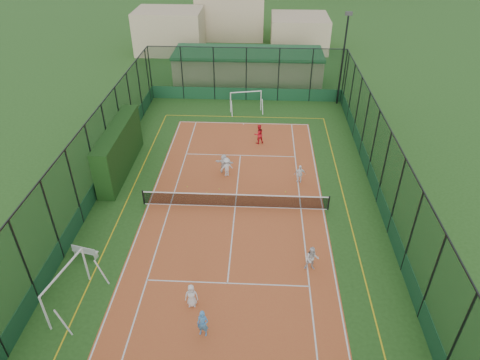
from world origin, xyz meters
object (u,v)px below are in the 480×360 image
object	(u,v)px
child_near_left	(191,296)
coach	(259,134)
futsal_goal_far	(246,102)
child_far_back	(224,163)
futsal_goal_near	(67,287)
child_far_left	(227,167)
child_near_mid	(203,324)
white_bench	(85,251)
child_far_right	(300,174)
clubhouse	(248,67)
child_near_right	(312,259)
floodlight_ne	(343,60)

from	to	relation	value
child_near_left	coach	world-z (taller)	coach
futsal_goal_far	child_far_back	distance (m)	10.48
futsal_goal_near	child_far_left	distance (m)	13.33
child_near_mid	child_far_left	size ratio (longest dim) A/B	1.02
white_bench	child_far_right	bearing A→B (deg)	46.50
child_near_left	child_near_mid	size ratio (longest dim) A/B	0.90
clubhouse	futsal_goal_far	size ratio (longest dim) A/B	5.32
child_near_left	futsal_goal_far	bearing A→B (deg)	81.28
futsal_goal_far	child_far_right	xyz separation A→B (m)	(4.12, -11.44, -0.25)
child_near_right	child_far_right	distance (m)	8.16
futsal_goal_far	child_far_right	world-z (taller)	futsal_goal_far
futsal_goal_far	child_far_left	bearing A→B (deg)	-106.71
white_bench	floodlight_ne	bearing A→B (deg)	65.99
floodlight_ne	child_far_back	bearing A→B (deg)	-127.41
clubhouse	child_far_back	bearing A→B (deg)	-93.28
futsal_goal_near	child_far_left	bearing A→B (deg)	-16.36
child_far_back	child_far_left	bearing A→B (deg)	126.58
clubhouse	child_far_left	xyz separation A→B (m)	(-0.81, -18.42, -0.87)
child_near_right	child_far_left	distance (m)	10.13
futsal_goal_far	child_far_right	distance (m)	12.16
white_bench	child_near_mid	xyz separation A→B (m)	(6.96, -4.61, 0.32)
white_bench	child_near_left	bearing A→B (deg)	-12.40
futsal_goal_far	child_far_back	xyz separation A→B (m)	(-1.11, -10.42, -0.21)
futsal_goal_far	child_far_left	xyz separation A→B (m)	(-0.90, -10.84, -0.21)
clubhouse	futsal_goal_near	distance (m)	30.90
child_near_left	child_near_mid	bearing A→B (deg)	-69.64
white_bench	child_near_left	xyz separation A→B (m)	(6.22, -3.01, 0.25)
child_near_left	child_far_right	distance (m)	12.27
child_near_left	child_far_right	bearing A→B (deg)	57.47
futsal_goal_far	child_near_left	bearing A→B (deg)	-106.24
clubhouse	child_near_left	xyz separation A→B (m)	(-1.58, -29.84, -0.92)
child_far_back	coach	bearing A→B (deg)	-108.32
white_bench	futsal_goal_near	bearing A→B (deg)	-69.43
futsal_goal_far	clubhouse	bearing A→B (deg)	78.65
floodlight_ne	child_near_mid	world-z (taller)	floodlight_ne
child_far_right	coach	bearing A→B (deg)	-69.18
white_bench	child_near_right	distance (m)	12.10
child_near_mid	child_near_right	bearing A→B (deg)	48.30
clubhouse	child_near_mid	distance (m)	31.47
child_near_mid	child_near_right	distance (m)	6.67
futsal_goal_far	child_far_right	bearing A→B (deg)	-82.20
floodlight_ne	futsal_goal_near	xyz separation A→B (m)	(-16.00, -24.60, -3.08)
child_near_left	child_far_back	bearing A→B (deg)	82.90
clubhouse	coach	size ratio (longest dim) A/B	9.62
floodlight_ne	futsal_goal_far	world-z (taller)	floodlight_ne
white_bench	child_near_mid	bearing A→B (deg)	-20.10
child_far_left	child_near_mid	bearing A→B (deg)	64.62
futsal_goal_far	child_far_left	distance (m)	10.88
futsal_goal_near	child_near_right	xyz separation A→B (m)	(11.69, 2.83, -0.31)
futsal_goal_near	child_far_back	xyz separation A→B (m)	(6.37, 12.01, -0.33)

